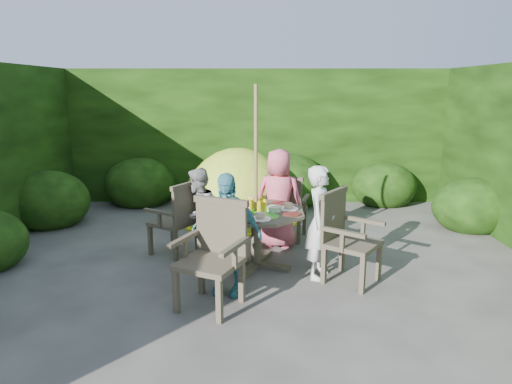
{
  "coord_description": "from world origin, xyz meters",
  "views": [
    {
      "loc": [
        0.02,
        -5.06,
        2.16
      ],
      "look_at": [
        -0.0,
        0.65,
        0.85
      ],
      "focal_mm": 32.0,
      "sensor_mm": 36.0,
      "label": 1
    }
  ],
  "objects_px": {
    "child_left": "(198,214)",
    "child_front": "(226,234)",
    "garden_chair_left": "(178,218)",
    "parasol_pole": "(256,179)",
    "garden_chair_back": "(286,207)",
    "child_back": "(279,198)",
    "garden_chair_front": "(214,252)",
    "child_right": "(320,222)",
    "patio_table": "(256,219)",
    "garden_chair_right": "(346,236)",
    "dome_tent": "(238,218)"
  },
  "relations": [
    {
      "from": "garden_chair_back",
      "to": "dome_tent",
      "type": "height_order",
      "value": "dome_tent"
    },
    {
      "from": "patio_table",
      "to": "child_front",
      "type": "xyz_separation_m",
      "value": [
        -0.31,
        -0.74,
        0.06
      ]
    },
    {
      "from": "child_front",
      "to": "dome_tent",
      "type": "bearing_deg",
      "value": 102.59
    },
    {
      "from": "garden_chair_front",
      "to": "child_left",
      "type": "height_order",
      "value": "child_left"
    },
    {
      "from": "patio_table",
      "to": "dome_tent",
      "type": "xyz_separation_m",
      "value": [
        -0.32,
        2.14,
        -0.6
      ]
    },
    {
      "from": "patio_table",
      "to": "child_back",
      "type": "xyz_separation_m",
      "value": [
        0.3,
        0.74,
        0.08
      ]
    },
    {
      "from": "dome_tent",
      "to": "garden_chair_right",
      "type": "bearing_deg",
      "value": -48.09
    },
    {
      "from": "garden_chair_front",
      "to": "child_right",
      "type": "distance_m",
      "value": 1.35
    },
    {
      "from": "garden_chair_right",
      "to": "garden_chair_front",
      "type": "height_order",
      "value": "garden_chair_front"
    },
    {
      "from": "patio_table",
      "to": "garden_chair_left",
      "type": "bearing_deg",
      "value": 157.99
    },
    {
      "from": "garden_chair_front",
      "to": "child_front",
      "type": "relative_size",
      "value": 0.78
    },
    {
      "from": "child_front",
      "to": "child_back",
      "type": "bearing_deg",
      "value": 79.71
    },
    {
      "from": "child_right",
      "to": "garden_chair_back",
      "type": "bearing_deg",
      "value": 33.03
    },
    {
      "from": "garden_chair_front",
      "to": "child_front",
      "type": "distance_m",
      "value": 0.31
    },
    {
      "from": "child_front",
      "to": "garden_chair_front",
      "type": "bearing_deg",
      "value": -99.89
    },
    {
      "from": "parasol_pole",
      "to": "garden_chair_front",
      "type": "distance_m",
      "value": 1.22
    },
    {
      "from": "child_front",
      "to": "garden_chair_back",
      "type": "bearing_deg",
      "value": 79.45
    },
    {
      "from": "child_left",
      "to": "child_back",
      "type": "height_order",
      "value": "child_back"
    },
    {
      "from": "dome_tent",
      "to": "garden_chair_left",
      "type": "bearing_deg",
      "value": -97.82
    },
    {
      "from": "patio_table",
      "to": "child_back",
      "type": "bearing_deg",
      "value": 67.59
    },
    {
      "from": "garden_chair_front",
      "to": "child_right",
      "type": "height_order",
      "value": "child_right"
    },
    {
      "from": "garden_chair_left",
      "to": "garden_chair_front",
      "type": "relative_size",
      "value": 0.91
    },
    {
      "from": "parasol_pole",
      "to": "garden_chair_right",
      "type": "relative_size",
      "value": 2.21
    },
    {
      "from": "parasol_pole",
      "to": "garden_chair_back",
      "type": "bearing_deg",
      "value": 66.83
    },
    {
      "from": "patio_table",
      "to": "child_front",
      "type": "height_order",
      "value": "child_front"
    },
    {
      "from": "garden_chair_left",
      "to": "dome_tent",
      "type": "bearing_deg",
      "value": -170.73
    },
    {
      "from": "child_back",
      "to": "child_front",
      "type": "xyz_separation_m",
      "value": [
        -0.62,
        -1.48,
        -0.02
      ]
    },
    {
      "from": "parasol_pole",
      "to": "garden_chair_left",
      "type": "height_order",
      "value": "parasol_pole"
    },
    {
      "from": "patio_table",
      "to": "garden_chair_right",
      "type": "relative_size",
      "value": 1.61
    },
    {
      "from": "child_left",
      "to": "child_front",
      "type": "distance_m",
      "value": 1.13
    },
    {
      "from": "patio_table",
      "to": "child_right",
      "type": "height_order",
      "value": "child_right"
    },
    {
      "from": "parasol_pole",
      "to": "garden_chair_front",
      "type": "relative_size",
      "value": 2.13
    },
    {
      "from": "child_left",
      "to": "dome_tent",
      "type": "height_order",
      "value": "dome_tent"
    },
    {
      "from": "parasol_pole",
      "to": "child_left",
      "type": "xyz_separation_m",
      "value": [
        -0.74,
        0.31,
        -0.51
      ]
    },
    {
      "from": "garden_chair_right",
      "to": "dome_tent",
      "type": "xyz_separation_m",
      "value": [
        -1.33,
        2.54,
        -0.53
      ]
    },
    {
      "from": "child_left",
      "to": "child_front",
      "type": "bearing_deg",
      "value": 29.29
    },
    {
      "from": "patio_table",
      "to": "garden_chair_left",
      "type": "distance_m",
      "value": 1.11
    },
    {
      "from": "garden_chair_front",
      "to": "garden_chair_left",
      "type": "bearing_deg",
      "value": 136.86
    },
    {
      "from": "parasol_pole",
      "to": "child_right",
      "type": "relative_size",
      "value": 1.68
    },
    {
      "from": "dome_tent",
      "to": "parasol_pole",
      "type": "bearing_deg",
      "value": -67.34
    },
    {
      "from": "child_front",
      "to": "garden_chair_right",
      "type": "bearing_deg",
      "value": 26.57
    },
    {
      "from": "garden_chair_back",
      "to": "child_back",
      "type": "xyz_separation_m",
      "value": [
        -0.12,
        -0.27,
        0.19
      ]
    },
    {
      "from": "child_left",
      "to": "child_front",
      "type": "relative_size",
      "value": 0.89
    },
    {
      "from": "garden_chair_back",
      "to": "child_back",
      "type": "height_order",
      "value": "child_back"
    },
    {
      "from": "child_right",
      "to": "child_left",
      "type": "height_order",
      "value": "child_right"
    },
    {
      "from": "parasol_pole",
      "to": "garden_chair_front",
      "type": "bearing_deg",
      "value": -112.61
    },
    {
      "from": "parasol_pole",
      "to": "garden_chair_back",
      "type": "height_order",
      "value": "parasol_pole"
    },
    {
      "from": "garden_chair_right",
      "to": "garden_chair_front",
      "type": "distance_m",
      "value": 1.56
    },
    {
      "from": "garden_chair_left",
      "to": "parasol_pole",
      "type": "bearing_deg",
      "value": 99.26
    },
    {
      "from": "garden_chair_front",
      "to": "dome_tent",
      "type": "xyz_separation_m",
      "value": [
        0.1,
        3.14,
        -0.55
      ]
    }
  ]
}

